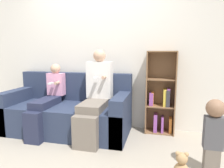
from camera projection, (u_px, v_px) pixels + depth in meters
ground_plane at (77, 148)px, 2.69m from camera, size 14.00×14.00×0.00m
back_wall at (98, 53)px, 3.45m from camera, size 10.00×0.06×2.55m
couch at (68, 113)px, 3.23m from camera, size 1.98×0.86×0.93m
adult_seated at (95, 93)px, 2.99m from camera, size 0.40×0.83×1.32m
child_seated at (47, 100)px, 3.12m from camera, size 0.29×0.83×1.09m
toddler_standing at (214, 132)px, 2.06m from camera, size 0.19×0.19×0.81m
bookshelf at (161, 98)px, 3.16m from camera, size 0.45×0.26×1.30m
teddy_bear at (181, 167)px, 1.99m from camera, size 0.15×0.12×0.31m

